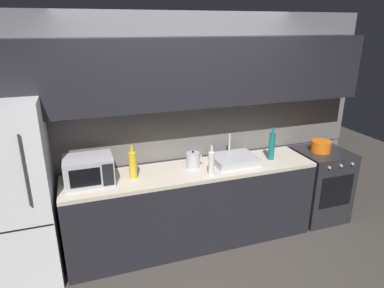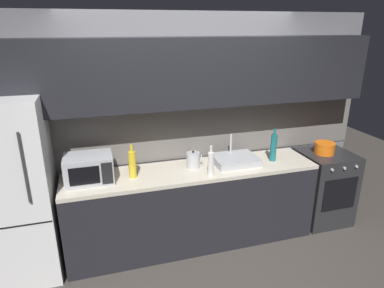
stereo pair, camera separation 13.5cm
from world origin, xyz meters
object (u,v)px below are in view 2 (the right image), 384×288
microwave (89,168)px  wine_bottle_teal (273,147)px  wine_bottle_white (211,163)px  mug_red (133,165)px  wine_bottle_yellow (132,164)px  refrigerator (15,192)px  oven_range (323,187)px  kettle (193,160)px  cooking_pot (324,148)px

microwave → wine_bottle_teal: bearing=-1.1°
wine_bottle_white → wine_bottle_teal: (0.81, 0.17, 0.03)m
microwave → mug_red: bearing=18.6°
wine_bottle_yellow → refrigerator: bearing=179.5°
wine_bottle_yellow → wine_bottle_white: wine_bottle_yellow is taller
oven_range → wine_bottle_white: wine_bottle_white is taller
refrigerator → mug_red: bearing=8.5°
refrigerator → oven_range: bearing=-0.0°
wine_bottle_white → refrigerator: bearing=174.1°
kettle → wine_bottle_teal: 0.93m
refrigerator → cooking_pot: (3.39, 0.00, 0.08)m
mug_red → refrigerator: bearing=-171.5°
kettle → wine_bottle_teal: wine_bottle_teal is taller
mug_red → cooking_pot: 2.27m
wine_bottle_yellow → wine_bottle_white: (0.77, -0.18, -0.01)m
wine_bottle_white → mug_red: 0.83m
mug_red → wine_bottle_white: bearing=-25.9°
microwave → wine_bottle_white: 1.21m
microwave → wine_bottle_yellow: wine_bottle_yellow is taller
oven_range → mug_red: 2.37m
kettle → mug_red: (-0.63, 0.12, -0.03)m
wine_bottle_yellow → mug_red: bearing=81.4°
refrigerator → wine_bottle_yellow: size_ratio=5.18×
oven_range → wine_bottle_white: size_ratio=2.83×
refrigerator → mug_red: 1.14m
oven_range → wine_bottle_yellow: size_ratio=2.61×
microwave → mug_red: size_ratio=4.57×
microwave → cooking_pot: size_ratio=1.94×
oven_range → cooking_pot: size_ratio=3.80×
wine_bottle_yellow → wine_bottle_white: bearing=-13.3°
microwave → wine_bottle_white: size_ratio=1.45×
oven_range → mug_red: size_ratio=8.95×
oven_range → mug_red: (-2.31, 0.17, 0.50)m
wine_bottle_white → wine_bottle_yellow: bearing=166.7°
kettle → wine_bottle_white: (0.11, -0.25, 0.05)m
mug_red → microwave: bearing=-161.4°
microwave → wine_bottle_teal: 2.00m
oven_range → microwave: 2.82m
wine_bottle_teal → mug_red: (-1.55, 0.19, -0.11)m
microwave → mug_red: microwave is taller
wine_bottle_yellow → wine_bottle_teal: bearing=-0.4°
kettle → mug_red: 0.64m
wine_bottle_white → cooking_pot: wine_bottle_white is taller
microwave → kettle: microwave is taller
microwave → cooking_pot: microwave is taller
kettle → wine_bottle_white: bearing=-65.7°
oven_range → cooking_pot: cooking_pot is taller
oven_range → wine_bottle_teal: size_ratio=2.40×
oven_range → wine_bottle_yellow: (-2.34, -0.01, 0.59)m
refrigerator → wine_bottle_white: 1.89m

